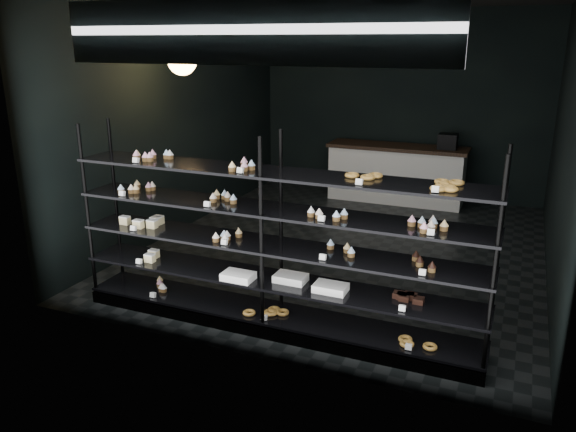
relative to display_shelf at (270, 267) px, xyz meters
The scene contains 5 objects.
room 2.64m from the display_shelf, 89.72° to the left, with size 5.01×6.01×3.20m.
display_shelf is the anchor object (origin of this frame).
signage 2.17m from the display_shelf, 88.57° to the right, with size 3.30×0.05×0.50m.
pendant_lamp 3.01m from the display_shelf, 140.67° to the left, with size 0.35×0.35×0.91m.
service_counter 4.95m from the display_shelf, 88.50° to the left, with size 2.35×0.65×1.23m.
Camera 1 is at (2.06, -6.92, 2.69)m, focal length 35.00 mm.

